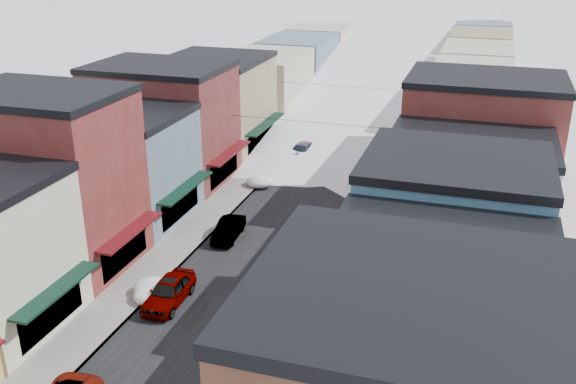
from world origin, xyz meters
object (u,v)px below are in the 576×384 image
Objects in this scene: car_dark_hatch at (229,229)px; streetlamp_near at (308,267)px; car_silver_sedan at (169,291)px; trash_can at (286,345)px.

streetlamp_near is at bearing -48.11° from car_dark_hatch.
streetlamp_near is (8.70, 1.64, 2.29)m from car_silver_sedan.
car_dark_hatch is 5.27× the size of trash_can.
car_silver_sedan is at bearing -94.84° from car_dark_hatch.
car_silver_sedan is 9.15m from trash_can.
car_dark_hatch is (0.00, 9.83, -0.12)m from car_silver_sedan.
car_dark_hatch is 15.35m from trash_can.
car_dark_hatch is 12.19m from streetlamp_near.
car_silver_sedan reaches higher than car_dark_hatch.
car_silver_sedan is at bearing -169.35° from streetlamp_near.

